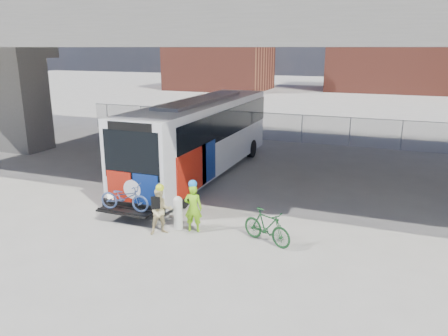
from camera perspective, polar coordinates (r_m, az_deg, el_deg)
The scene contains 9 objects.
ground at distance 17.99m, azimuth -0.90°, elevation -3.96°, with size 160.00×160.00×0.00m, color #9E9991.
bus at distance 20.83m, azimuth -2.95°, elevation 4.73°, with size 2.67×12.95×3.69m.
overpass at distance 20.73m, azimuth 3.40°, elevation 17.00°, with size 40.00×16.00×7.95m.
chainlink_fence at distance 28.80m, azimuth 8.21°, elevation 6.21°, with size 30.00×0.06×30.00m.
brick_buildings at distance 64.14m, azimuth 17.26°, elevation 14.31°, with size 54.00×22.00×12.00m.
bollard at distance 14.93m, azimuth -6.02°, elevation -5.67°, with size 0.30×0.30×1.16m.
cyclist_hivis at distance 14.61m, azimuth -4.05°, elevation -5.07°, with size 0.67×0.52×1.81m.
cyclist_tan at distance 14.53m, azimuth -8.27°, elevation -5.52°, with size 0.98×0.95×1.74m.
bike_parked at distance 13.89m, azimuth 5.61°, elevation -7.63°, with size 0.52×1.84×1.11m, color #15431E.
Camera 1 is at (6.44, -15.70, 5.99)m, focal length 35.00 mm.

